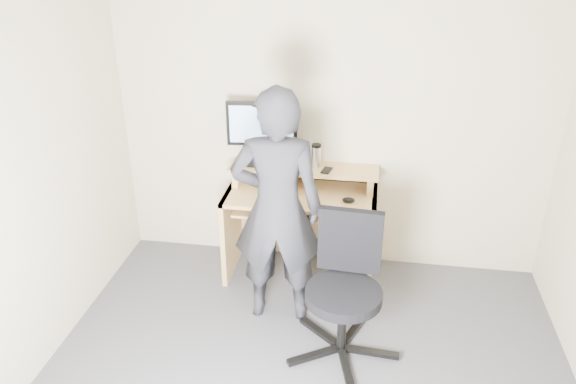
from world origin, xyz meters
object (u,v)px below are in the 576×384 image
(monitor, at_px, (262,128))
(desk, at_px, (302,211))
(office_chair, at_px, (345,282))
(person, at_px, (277,209))

(monitor, bearing_deg, desk, -16.90)
(desk, distance_m, office_chair, 1.02)
(office_chair, xyz_separation_m, person, (-0.51, 0.30, 0.35))
(office_chair, height_order, person, person)
(desk, xyz_separation_m, monitor, (-0.34, 0.07, 0.68))
(monitor, bearing_deg, office_chair, -58.24)
(desk, bearing_deg, monitor, 168.40)
(desk, relative_size, person, 0.68)
(desk, height_order, monitor, monitor)
(desk, distance_m, person, 0.72)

